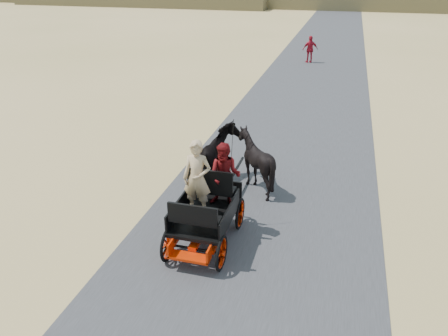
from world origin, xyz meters
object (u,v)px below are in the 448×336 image
(pedestrian, at_px, (310,49))
(carriage, at_px, (206,228))
(horse_right, at_px, (255,161))
(horse_left, at_px, (219,157))

(pedestrian, bearing_deg, carriage, 66.22)
(horse_right, bearing_deg, carriage, 79.61)
(carriage, bearing_deg, horse_left, 100.39)
(horse_left, relative_size, horse_right, 1.18)
(carriage, distance_m, horse_left, 3.09)
(pedestrian, bearing_deg, horse_right, 67.75)
(horse_left, bearing_deg, pedestrian, -92.94)
(horse_right, xyz_separation_m, pedestrian, (-0.15, 18.49, 0.01))
(horse_left, distance_m, horse_right, 1.10)
(horse_left, bearing_deg, carriage, 100.39)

